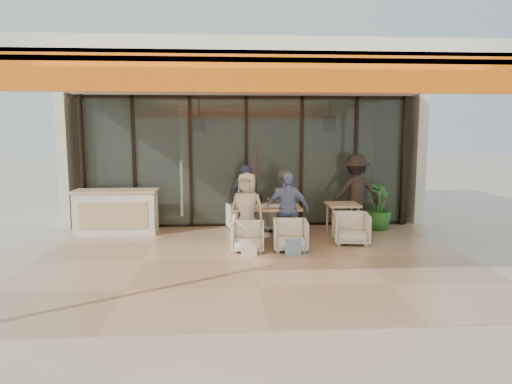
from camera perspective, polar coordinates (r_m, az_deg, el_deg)
ground at (r=8.47m, az=-0.29°, el=-8.57°), size 70.00×70.00×0.00m
terrace_floor at (r=8.46m, az=-0.29°, el=-8.54°), size 8.00×6.00×0.01m
terrace_structure at (r=7.91m, az=-0.19°, el=14.07°), size 8.00×6.00×3.40m
glass_storefront at (r=11.15m, az=-1.20°, el=3.74°), size 8.08×0.10×3.20m
interior_block at (r=13.43m, az=-1.61°, el=7.11°), size 9.05×3.62×3.52m
host_counter at (r=10.87m, az=-17.07°, el=-2.38°), size 1.85×0.65×1.04m
dining_table at (r=9.90m, az=1.13°, el=-2.09°), size 1.50×0.90×0.93m
chair_far_left at (r=10.86m, az=-1.47°, el=-2.97°), size 0.87×0.85×0.72m
chair_far_right at (r=10.93m, az=2.94°, el=-2.95°), size 0.76×0.73×0.70m
chair_near_left at (r=9.01m, az=-1.00°, el=-5.42°), size 0.68×0.64×0.65m
chair_near_right at (r=9.09m, az=4.32°, el=-5.22°), size 0.71×0.67×0.69m
diner_navy at (r=10.30m, az=-1.37°, el=-1.05°), size 0.65×0.49×1.61m
diner_grey at (r=10.37m, az=3.27°, el=-1.33°), size 0.79×0.65×1.49m
diner_cream at (r=9.42m, az=-1.15°, el=-2.16°), size 0.86×0.72×1.52m
diner_periwinkle at (r=9.49m, az=3.93°, el=-2.11°), size 0.91×0.44×1.51m
tote_bag_cream at (r=8.66m, az=-0.88°, el=-7.02°), size 0.30×0.10×0.34m
tote_bag_blue at (r=8.74m, az=4.67°, el=-6.91°), size 0.30×0.10×0.34m
side_table at (r=10.43m, az=10.76°, el=-1.99°), size 0.70×0.70×0.74m
side_chair at (r=9.77m, az=11.81°, el=-4.29°), size 0.80×0.76×0.74m
standing_woman at (r=11.08m, az=12.38°, el=-0.07°), size 1.21×0.74×1.81m
potted_palm at (r=11.25m, az=15.09°, el=-1.75°), size 0.91×0.91×1.15m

